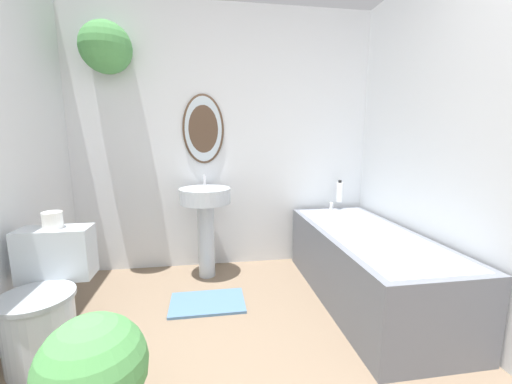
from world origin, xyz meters
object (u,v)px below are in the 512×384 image
Objects in this scene: bathtub at (366,264)px; shampoo_bottle at (339,192)px; potted_plant at (93,373)px; toilet_paper_roll at (53,220)px; toilet at (46,303)px; pedestal_sink at (205,212)px.

shampoo_bottle reaches higher than bathtub.
potted_plant is 1.00m from toilet_paper_roll.
toilet is 6.33× the size of toilet_paper_roll.
pedestal_sink is 1.38m from bathtub.
potted_plant is at bearing -106.57° from pedestal_sink.
bathtub is at bearing 3.18° from toilet_paper_roll.
potted_plant is (-1.65, -0.90, 0.03)m from bathtub.
potted_plant is at bearing -60.21° from toilet_paper_roll.
shampoo_bottle is (0.09, 0.76, 0.43)m from bathtub.
toilet_paper_roll is at bearing 119.79° from potted_plant.
toilet is 1.30m from pedestal_sink.
toilet_paper_roll is (-0.45, 0.78, 0.44)m from potted_plant.
toilet_paper_roll is (0.00, 0.18, 0.43)m from toilet.
bathtub is 2.15m from toilet_paper_roll.
shampoo_bottle is at bearing 6.54° from pedestal_sink.
bathtub is (1.20, -0.61, -0.31)m from pedestal_sink.
toilet is 2.12m from bathtub.
pedestal_sink reaches higher than toilet.
shampoo_bottle reaches higher than toilet_paper_roll.
toilet is 3.30× the size of shampoo_bottle.
shampoo_bottle is at bearing 25.65° from toilet.
bathtub reaches higher than potted_plant.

